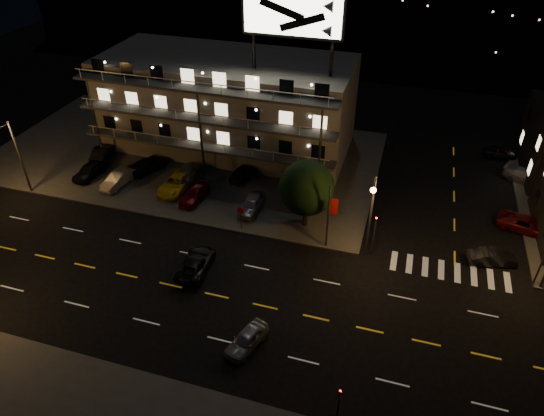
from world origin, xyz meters
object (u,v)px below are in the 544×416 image
(lot_car_4, at_px, (252,204))
(side_car_0, at_px, (492,257))
(road_car_east, at_px, (247,339))
(road_car_west, at_px, (196,264))
(tree, at_px, (306,189))
(lot_car_2, at_px, (177,183))
(lot_car_7, at_px, (189,172))

(lot_car_4, xyz_separation_m, side_car_0, (21.87, -1.26, -0.23))
(road_car_east, xyz_separation_m, road_car_west, (-6.63, 6.19, 0.03))
(road_car_east, distance_m, road_car_west, 9.07)
(lot_car_4, bearing_deg, side_car_0, -2.19)
(road_car_east, bearing_deg, tree, 106.23)
(road_car_east, bearing_deg, road_car_west, 155.52)
(lot_car_2, height_order, road_car_west, lot_car_2)
(lot_car_7, bearing_deg, lot_car_4, 148.28)
(lot_car_4, bearing_deg, road_car_east, -71.45)
(road_car_east, bearing_deg, lot_car_7, 143.17)
(lot_car_2, distance_m, lot_car_7, 2.43)
(lot_car_7, height_order, side_car_0, lot_car_7)
(road_car_east, bearing_deg, lot_car_4, 126.01)
(lot_car_2, height_order, road_car_east, lot_car_2)
(side_car_0, bearing_deg, road_car_west, 94.05)
(road_car_east, relative_size, road_car_west, 0.78)
(lot_car_4, distance_m, side_car_0, 21.91)
(side_car_0, height_order, road_car_east, side_car_0)
(side_car_0, bearing_deg, road_car_east, 115.18)
(road_car_west, bearing_deg, road_car_east, 134.09)
(tree, relative_size, road_car_west, 1.35)
(side_car_0, height_order, road_car_west, road_car_west)
(lot_car_4, height_order, lot_car_7, lot_car_4)
(lot_car_4, relative_size, road_car_west, 0.89)
(lot_car_2, bearing_deg, road_car_west, -55.33)
(tree, xyz_separation_m, lot_car_7, (-13.87, 4.51, -3.22))
(lot_car_2, xyz_separation_m, road_car_west, (6.87, -10.62, -0.19))
(tree, xyz_separation_m, lot_car_4, (-5.44, 0.67, -3.17))
(lot_car_4, xyz_separation_m, lot_car_7, (-8.43, 3.83, -0.05))
(lot_car_7, xyz_separation_m, road_car_east, (13.27, -19.23, -0.19))
(tree, bearing_deg, road_car_east, -92.33)
(tree, height_order, lot_car_7, tree)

